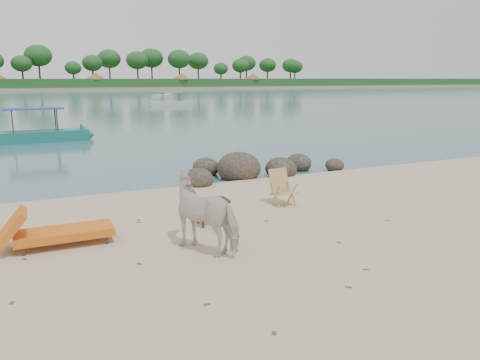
{
  "coord_description": "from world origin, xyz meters",
  "views": [
    {
      "loc": [
        -3.7,
        -7.3,
        3.24
      ],
      "look_at": [
        0.61,
        2.0,
        1.0
      ],
      "focal_mm": 35.0,
      "sensor_mm": 36.0,
      "label": 1
    }
  ],
  "objects_px": {
    "side_table": "(213,213)",
    "boat_near": "(34,114)",
    "lounge_chair": "(64,229)",
    "cow": "(208,214)",
    "deck_chair": "(284,189)",
    "boulders": "(249,169)"
  },
  "relations": [
    {
      "from": "cow",
      "to": "side_table",
      "type": "distance_m",
      "value": 1.54
    },
    {
      "from": "deck_chair",
      "to": "boat_near",
      "type": "distance_m",
      "value": 17.49
    },
    {
      "from": "lounge_chair",
      "to": "deck_chair",
      "type": "xyz_separation_m",
      "value": [
        5.39,
        0.74,
        0.11
      ]
    },
    {
      "from": "cow",
      "to": "deck_chair",
      "type": "height_order",
      "value": "cow"
    },
    {
      "from": "side_table",
      "to": "boat_near",
      "type": "relative_size",
      "value": 0.12
    },
    {
      "from": "boulders",
      "to": "boat_near",
      "type": "height_order",
      "value": "boat_near"
    },
    {
      "from": "boat_near",
      "to": "deck_chair",
      "type": "bearing_deg",
      "value": -72.88
    },
    {
      "from": "boulders",
      "to": "lounge_chair",
      "type": "relative_size",
      "value": 2.69
    },
    {
      "from": "side_table",
      "to": "boat_near",
      "type": "xyz_separation_m",
      "value": [
        -3.09,
        17.38,
        1.16
      ]
    },
    {
      "from": "deck_chair",
      "to": "boat_near",
      "type": "relative_size",
      "value": 0.15
    },
    {
      "from": "boulders",
      "to": "cow",
      "type": "bearing_deg",
      "value": -122.33
    },
    {
      "from": "cow",
      "to": "deck_chair",
      "type": "bearing_deg",
      "value": -173.8
    },
    {
      "from": "deck_chair",
      "to": "boat_near",
      "type": "height_order",
      "value": "boat_near"
    },
    {
      "from": "lounge_chair",
      "to": "cow",
      "type": "bearing_deg",
      "value": -28.91
    },
    {
      "from": "cow",
      "to": "lounge_chair",
      "type": "distance_m",
      "value": 2.87
    },
    {
      "from": "deck_chair",
      "to": "lounge_chair",
      "type": "bearing_deg",
      "value": -174.9
    },
    {
      "from": "cow",
      "to": "lounge_chair",
      "type": "height_order",
      "value": "cow"
    },
    {
      "from": "side_table",
      "to": "deck_chair",
      "type": "bearing_deg",
      "value": 20.5
    },
    {
      "from": "cow",
      "to": "deck_chair",
      "type": "relative_size",
      "value": 1.86
    },
    {
      "from": "lounge_chair",
      "to": "boat_near",
      "type": "distance_m",
      "value": 17.39
    },
    {
      "from": "side_table",
      "to": "boat_near",
      "type": "distance_m",
      "value": 17.69
    },
    {
      "from": "boat_near",
      "to": "cow",
      "type": "bearing_deg",
      "value": -83.26
    }
  ]
}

